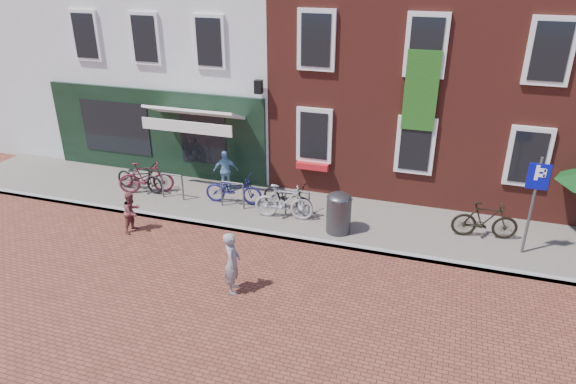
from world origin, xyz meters
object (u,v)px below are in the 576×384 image
(woman, at_px, (232,263))
(boy, at_px, (132,212))
(parking_sign, at_px, (535,192))
(bicycle_1, at_px, (146,178))
(cafe_person, at_px, (226,170))
(bicycle_3, at_px, (284,202))
(bicycle_0, at_px, (140,177))
(litter_bin, at_px, (339,211))
(bicycle_4, at_px, (288,197))
(bicycle_5, at_px, (485,220))
(bicycle_2, at_px, (234,189))

(woman, height_order, boy, woman)
(parking_sign, height_order, boy, parking_sign)
(bicycle_1, bearing_deg, woman, -153.69)
(cafe_person, height_order, bicycle_3, cafe_person)
(woman, height_order, bicycle_3, woman)
(bicycle_0, bearing_deg, litter_bin, -89.82)
(bicycle_4, bearing_deg, bicycle_5, -71.43)
(bicycle_1, bearing_deg, bicycle_0, 50.69)
(litter_bin, distance_m, bicycle_5, 3.85)
(boy, bearing_deg, bicycle_4, -51.13)
(bicycle_1, height_order, bicycle_5, same)
(bicycle_2, bearing_deg, woman, -163.26)
(woman, bearing_deg, litter_bin, -45.13)
(woman, distance_m, boy, 4.14)
(woman, relative_size, bicycle_0, 0.85)
(parking_sign, distance_m, boy, 10.38)
(parking_sign, height_order, bicycle_4, parking_sign)
(bicycle_3, height_order, bicycle_4, bicycle_3)
(bicycle_0, distance_m, bicycle_3, 4.97)
(woman, distance_m, bicycle_4, 4.05)
(bicycle_4, relative_size, bicycle_5, 1.03)
(parking_sign, relative_size, bicycle_2, 1.48)
(bicycle_1, height_order, bicycle_2, bicycle_1)
(parking_sign, xyz_separation_m, cafe_person, (-8.73, 1.28, -1.05))
(litter_bin, xyz_separation_m, bicycle_1, (-6.32, 0.63, -0.12))
(boy, relative_size, bicycle_0, 0.67)
(litter_bin, height_order, bicycle_0, litter_bin)
(bicycle_2, relative_size, bicycle_5, 1.03)
(parking_sign, xyz_separation_m, bicycle_1, (-11.02, 0.29, -1.19))
(woman, xyz_separation_m, cafe_person, (-2.34, 4.90, 0.01))
(cafe_person, bearing_deg, parking_sign, 147.86)
(bicycle_0, relative_size, bicycle_1, 1.03)
(bicycle_4, bearing_deg, bicycle_2, 107.54)
(litter_bin, relative_size, bicycle_0, 0.70)
(woman, bearing_deg, bicycle_5, -70.53)
(cafe_person, distance_m, bicycle_1, 2.50)
(bicycle_1, xyz_separation_m, bicycle_5, (10.08, 0.23, 0.00))
(cafe_person, relative_size, bicycle_1, 0.77)
(boy, height_order, bicycle_5, boy)
(parking_sign, relative_size, bicycle_3, 1.52)
(woman, xyz_separation_m, bicycle_0, (-4.92, 3.98, -0.19))
(litter_bin, bearing_deg, boy, -164.55)
(bicycle_3, bearing_deg, parking_sign, -95.04)
(cafe_person, relative_size, bicycle_5, 0.77)
(woman, height_order, cafe_person, woman)
(bicycle_1, relative_size, bicycle_4, 0.97)
(bicycle_0, bearing_deg, bicycle_1, -99.41)
(litter_bin, distance_m, cafe_person, 4.35)
(parking_sign, xyz_separation_m, bicycle_4, (-6.38, 0.43, -1.24))
(litter_bin, xyz_separation_m, parking_sign, (4.70, 0.35, 1.07))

